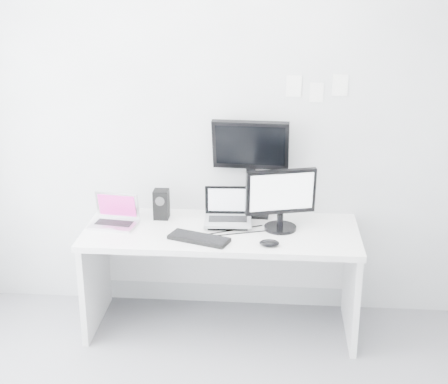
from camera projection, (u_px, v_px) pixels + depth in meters
The scene contains 12 objects.
back_wall at pixel (225, 125), 4.39m from camera, with size 3.60×3.60×0.00m, color silver.
desk at pixel (221, 279), 4.39m from camera, with size 1.80×0.70×0.73m, color white.
macbook at pixel (113, 211), 4.29m from camera, with size 0.30×0.22×0.22m, color silver.
speaker at pixel (161, 204), 4.43m from camera, with size 0.10×0.10×0.20m, color black.
dell_laptop at pixel (228, 208), 4.29m from camera, with size 0.31×0.24×0.26m, color #9EA1A5.
rear_monitor at pixel (251, 166), 4.42m from camera, with size 0.51×0.18×0.70m, color black.
samsung_monitor at pixel (281, 199), 4.21m from camera, with size 0.46×0.21×0.42m, color black.
keyboard at pixel (199, 239), 4.10m from camera, with size 0.39×0.14×0.03m, color black.
mouse at pixel (269, 243), 4.02m from camera, with size 0.13×0.08×0.04m, color black.
wall_note_0 at pixel (294, 86), 4.26m from camera, with size 0.10×0.00×0.14m, color white.
wall_note_1 at pixel (317, 92), 4.26m from camera, with size 0.09×0.00×0.13m, color white.
wall_note_2 at pixel (340, 85), 4.24m from camera, with size 0.10×0.00×0.14m, color white.
Camera 1 is at (0.33, -2.68, 2.40)m, focal length 52.26 mm.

